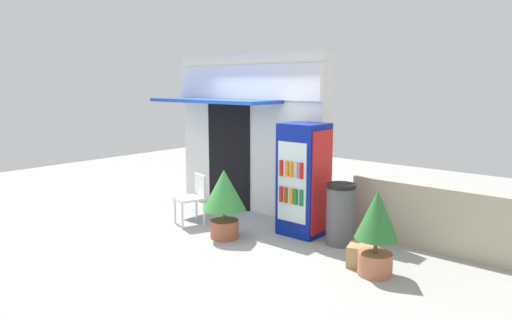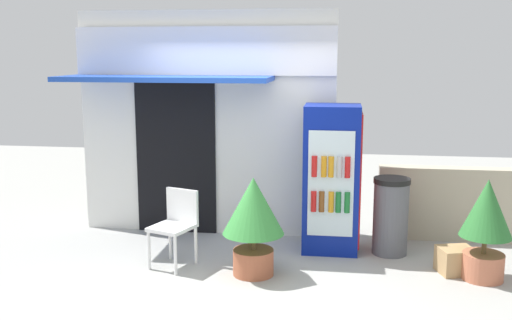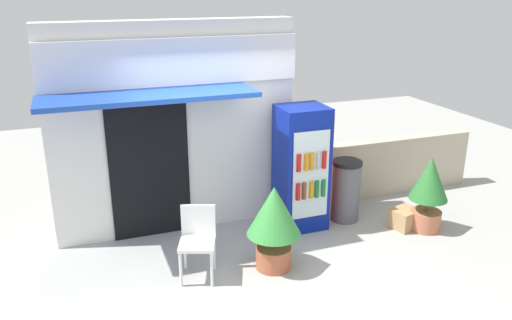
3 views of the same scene
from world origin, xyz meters
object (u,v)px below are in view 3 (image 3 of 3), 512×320
Objects in this scene: potted_plant_near_shop at (274,219)px; trash_bin at (346,190)px; cardboard_box at (404,219)px; plastic_chair at (198,236)px; drink_cooler at (302,168)px; potted_plant_curbside at (429,188)px.

potted_plant_near_shop is 1.17× the size of trash_bin.
plastic_chair is at bearing -176.58° from cardboard_box.
trash_bin reaches higher than cardboard_box.
plastic_chair is 0.79× the size of potted_plant_near_shop.
cardboard_box is (0.66, -0.54, -0.32)m from trash_bin.
drink_cooler is 2.07× the size of plastic_chair.
trash_bin is (0.70, -0.05, -0.42)m from drink_cooler.
trash_bin is at bearing 30.97° from potted_plant_near_shop.
potted_plant_near_shop is 2.42m from potted_plant_curbside.
trash_bin is (1.50, 0.90, -0.20)m from potted_plant_near_shop.
potted_plant_curbside is 2.92× the size of cardboard_box.
cardboard_box is (2.17, 0.36, -0.52)m from potted_plant_near_shop.
drink_cooler is 1.66m from cardboard_box.
plastic_chair is 3.31m from potted_plant_curbside.
potted_plant_curbside is at bearing -24.70° from drink_cooler.
drink_cooler is 1.63× the size of potted_plant_curbside.
potted_plant_near_shop is at bearing -170.57° from cardboard_box.
trash_bin is at bearing 16.82° from plastic_chair.
trash_bin is at bearing -4.29° from drink_cooler.
potted_plant_curbside is 1.18× the size of trash_bin.
plastic_chair is at bearing -179.33° from potted_plant_curbside.
trash_bin is 0.92m from cardboard_box.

